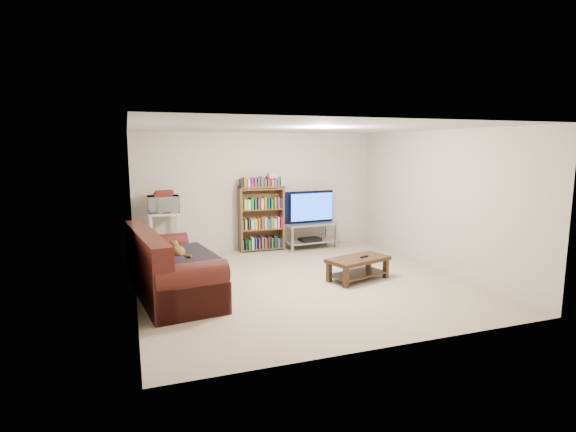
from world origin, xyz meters
name	(u,v)px	position (x,y,z in m)	size (l,w,h in m)	color
floor	(302,281)	(0.00, 0.00, 0.00)	(5.00, 5.00, 0.00)	beige
ceiling	(303,128)	(0.00, 0.00, 2.40)	(5.00, 5.00, 0.00)	white
wall_back	(258,191)	(0.00, 2.50, 1.20)	(5.00, 5.00, 0.00)	silver
wall_front	(392,237)	(0.00, -2.50, 1.20)	(5.00, 5.00, 0.00)	silver
wall_left	(132,215)	(-2.50, 0.00, 1.20)	(5.00, 5.00, 0.00)	silver
wall_right	(437,200)	(2.50, 0.00, 1.20)	(5.00, 5.00, 0.00)	silver
sofa	(167,273)	(-2.07, 0.02, 0.33)	(1.25, 2.34, 0.95)	#461512
blanket	(182,259)	(-1.87, -0.11, 0.56)	(0.86, 1.11, 0.10)	black
cat	(178,252)	(-1.89, 0.09, 0.62)	(0.24, 0.61, 0.18)	brown
coffee_table	(358,264)	(0.87, -0.21, 0.25)	(1.11, 0.77, 0.37)	#382213
remote	(364,257)	(0.97, -0.23, 0.38)	(0.17, 0.05, 0.02)	black
tv_stand	(310,231)	(1.01, 2.13, 0.36)	(1.10, 0.56, 0.54)	#999EA3
television	(310,207)	(1.01, 2.13, 0.87)	(1.15, 0.15, 0.66)	black
dvd_player	(310,239)	(1.01, 2.13, 0.19)	(0.43, 0.30, 0.06)	black
bookshelf	(261,218)	(0.00, 2.30, 0.68)	(0.93, 0.31, 1.32)	brown
shelf_clutter	(266,181)	(0.10, 2.31, 1.43)	(0.68, 0.21, 0.28)	silver
microwave_stand	(165,230)	(-1.93, 2.12, 0.58)	(0.57, 0.42, 0.91)	silver
microwave	(164,204)	(-1.93, 2.12, 1.06)	(0.56, 0.38, 0.31)	silver
game_boxes	(163,194)	(-1.93, 2.12, 1.24)	(0.33, 0.29, 0.05)	maroon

